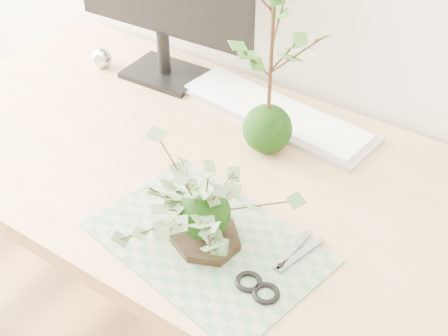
{
  "coord_description": "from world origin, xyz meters",
  "views": [
    {
      "loc": [
        0.49,
        0.43,
        1.53
      ],
      "look_at": [
        0.0,
        1.14,
        0.84
      ],
      "focal_mm": 50.0,
      "sensor_mm": 36.0,
      "label": 1
    }
  ],
  "objects": [
    {
      "name": "keyboard",
      "position": [
        -0.09,
        1.46,
        0.75
      ],
      "size": [
        0.49,
        0.19,
        0.02
      ],
      "rotation": [
        0.0,
        0.0,
        -0.09
      ],
      "color": "#BABAC2",
      "rests_on": "desk"
    },
    {
      "name": "cutting_mat",
      "position": [
        0.03,
        1.05,
        0.74
      ],
      "size": [
        0.44,
        0.33,
        0.0
      ],
      "primitive_type": "cube",
      "rotation": [
        0.0,
        0.0,
        -0.17
      ],
      "color": "#4F7A53",
      "rests_on": "desk"
    },
    {
      "name": "desk",
      "position": [
        -0.0,
        1.23,
        0.65
      ],
      "size": [
        1.6,
        0.7,
        0.74
      ],
      "color": "tan",
      "rests_on": "ground_plane"
    },
    {
      "name": "maple_kokedama",
      "position": [
        -0.04,
        1.35,
        1.04
      ],
      "size": [
        0.26,
        0.26,
        0.43
      ],
      "rotation": [
        0.0,
        0.0,
        0.16
      ],
      "color": "black",
      "rests_on": "desk"
    },
    {
      "name": "scissors",
      "position": [
        0.16,
        1.03,
        0.75
      ],
      "size": [
        0.09,
        0.19,
        0.01
      ],
      "rotation": [
        0.0,
        0.0,
        -0.12
      ],
      "color": "gray",
      "rests_on": "cutting_mat"
    },
    {
      "name": "ivy_kokedama",
      "position": [
        0.02,
        1.05,
        0.85
      ],
      "size": [
        0.28,
        0.28,
        0.19
      ],
      "rotation": [
        0.0,
        0.0,
        -0.08
      ],
      "color": "black",
      "rests_on": "stone_dish"
    },
    {
      "name": "stone_dish",
      "position": [
        0.02,
        1.05,
        0.75
      ],
      "size": [
        0.19,
        0.19,
        0.01
      ],
      "primitive_type": "cylinder",
      "rotation": [
        0.0,
        0.0,
        -0.38
      ],
      "color": "black",
      "rests_on": "cutting_mat"
    },
    {
      "name": "foil_ball",
      "position": [
        -0.56,
        1.4,
        0.77
      ],
      "size": [
        0.05,
        0.05,
        0.05
      ],
      "primitive_type": "sphere",
      "color": "silver",
      "rests_on": "desk"
    }
  ]
}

